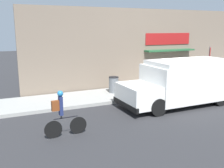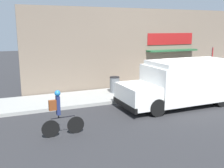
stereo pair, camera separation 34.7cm
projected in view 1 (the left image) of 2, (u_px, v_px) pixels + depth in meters
ground_plane at (174, 96)px, 14.88m from camera, size 70.00×70.00×0.00m
sidewalk at (160, 90)px, 16.10m from camera, size 28.00×2.77×0.16m
storefront at (148, 48)px, 16.97m from camera, size 16.04×0.75×4.98m
school_bus at (183, 82)px, 13.11m from camera, size 6.05×2.79×2.24m
cyclist at (62, 114)px, 9.22m from camera, size 1.56×0.21×1.69m
stop_sign_post at (209, 60)px, 16.28m from camera, size 0.45×0.45×2.51m
trash_bin at (114, 85)px, 15.00m from camera, size 0.56×0.56×0.91m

